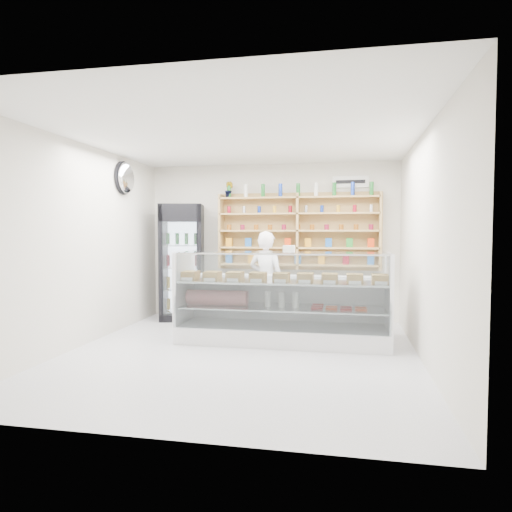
# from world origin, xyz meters

# --- Properties ---
(room) EXTENTS (5.00, 5.00, 5.00)m
(room) POSITION_xyz_m (0.00, 0.00, 1.40)
(room) COLOR silver
(room) RESTS_ON ground
(display_counter) EXTENTS (2.98, 0.89, 1.30)m
(display_counter) POSITION_xyz_m (0.45, 0.72, 0.36)
(display_counter) COLOR white
(display_counter) RESTS_ON floor
(shop_worker) EXTENTS (0.66, 0.52, 1.59)m
(shop_worker) POSITION_xyz_m (0.06, 1.60, 0.80)
(shop_worker) COLOR white
(shop_worker) RESTS_ON floor
(drinks_cooler) EXTENTS (0.89, 0.87, 2.07)m
(drinks_cooler) POSITION_xyz_m (-1.57, 2.13, 1.04)
(drinks_cooler) COLOR black
(drinks_cooler) RESTS_ON floor
(wall_shelving) EXTENTS (2.84, 0.28, 1.33)m
(wall_shelving) POSITION_xyz_m (0.50, 2.34, 1.59)
(wall_shelving) COLOR #A6894E
(wall_shelving) RESTS_ON back_wall
(potted_plant) EXTENTS (0.19, 0.17, 0.29)m
(potted_plant) POSITION_xyz_m (-0.75, 2.34, 2.34)
(potted_plant) COLOR #1E6626
(potted_plant) RESTS_ON wall_shelving
(security_mirror) EXTENTS (0.15, 0.50, 0.50)m
(security_mirror) POSITION_xyz_m (-2.17, 1.20, 2.45)
(security_mirror) COLOR silver
(security_mirror) RESTS_ON left_wall
(wall_sign) EXTENTS (0.62, 0.03, 0.20)m
(wall_sign) POSITION_xyz_m (1.40, 2.47, 2.45)
(wall_sign) COLOR white
(wall_sign) RESTS_ON back_wall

